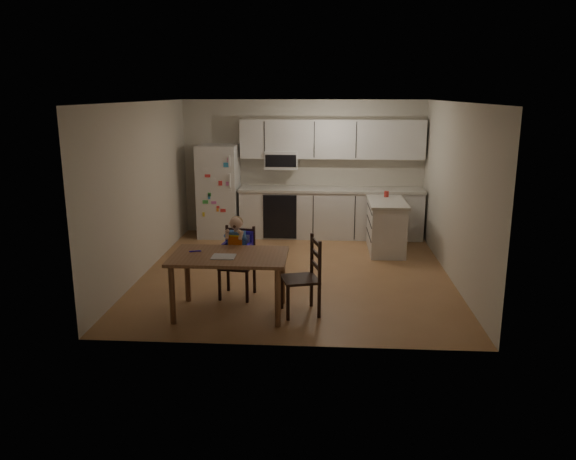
% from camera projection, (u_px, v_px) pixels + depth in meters
% --- Properties ---
extents(room, '(4.52, 5.01, 2.51)m').
position_uv_depth(room, '(298.00, 185.00, 8.58)').
color(room, '#9C6B42').
rests_on(room, ground).
extents(refrigerator, '(0.72, 0.70, 1.70)m').
position_uv_depth(refrigerator, '(219.00, 191.00, 10.39)').
color(refrigerator, silver).
rests_on(refrigerator, ground).
extents(kitchen_run, '(3.37, 0.62, 2.15)m').
position_uv_depth(kitchen_run, '(330.00, 190.00, 10.34)').
color(kitchen_run, silver).
rests_on(kitchen_run, ground).
extents(kitchen_island, '(0.62, 1.18, 0.87)m').
position_uv_depth(kitchen_island, '(386.00, 226.00, 9.45)').
color(kitchen_island, silver).
rests_on(kitchen_island, ground).
extents(red_cup, '(0.08, 0.08, 0.10)m').
position_uv_depth(red_cup, '(386.00, 194.00, 9.69)').
color(red_cup, red).
rests_on(red_cup, kitchen_island).
extents(dining_table, '(1.38, 0.89, 0.74)m').
position_uv_depth(dining_table, '(229.00, 263.00, 6.72)').
color(dining_table, brown).
rests_on(dining_table, ground).
extents(napkin, '(0.27, 0.24, 0.01)m').
position_uv_depth(napkin, '(224.00, 257.00, 6.61)').
color(napkin, '#AAAAAF').
rests_on(napkin, dining_table).
extents(toddler_spoon, '(0.12, 0.06, 0.02)m').
position_uv_depth(toddler_spoon, '(194.00, 251.00, 6.82)').
color(toddler_spoon, '#2E1CD5').
rests_on(toddler_spoon, dining_table).
extents(chair_booster, '(0.46, 0.46, 1.08)m').
position_uv_depth(chair_booster, '(238.00, 248.00, 7.32)').
color(chair_booster, black).
rests_on(chair_booster, ground).
extents(chair_side, '(0.52, 0.52, 0.95)m').
position_uv_depth(chair_side, '(308.00, 271.00, 6.76)').
color(chair_side, black).
rests_on(chair_side, ground).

